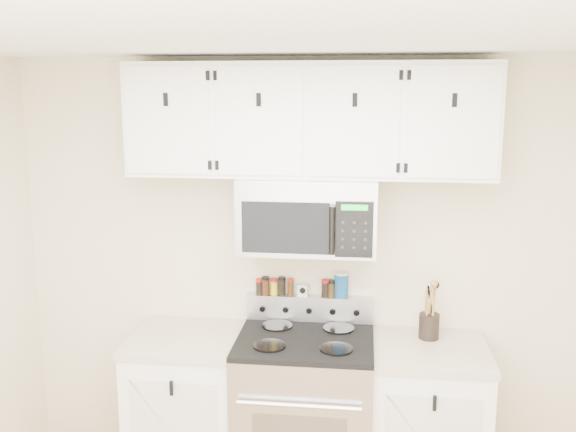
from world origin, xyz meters
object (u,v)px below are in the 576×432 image
(microwave, at_px, (308,214))
(salt_canister, at_px, (341,285))
(range, at_px, (305,413))
(utensil_crock, at_px, (429,324))

(microwave, height_order, salt_canister, microwave)
(range, xyz_separation_m, salt_canister, (0.19, 0.28, 0.69))
(range, distance_m, salt_canister, 0.77)
(range, distance_m, microwave, 1.15)
(utensil_crock, height_order, salt_canister, utensil_crock)
(salt_canister, bearing_deg, utensil_crock, -14.87)
(range, xyz_separation_m, utensil_crock, (0.69, 0.15, 0.52))
(utensil_crock, xyz_separation_m, salt_canister, (-0.51, 0.13, 0.17))
(microwave, height_order, utensil_crock, microwave)
(utensil_crock, relative_size, salt_canister, 2.20)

